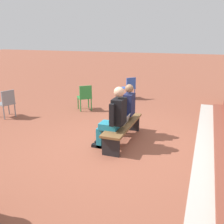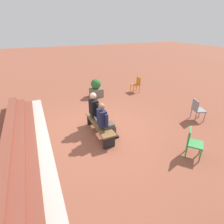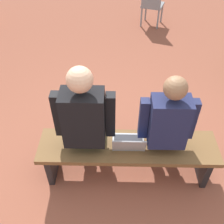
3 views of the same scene
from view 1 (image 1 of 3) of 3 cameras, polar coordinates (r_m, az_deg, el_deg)
ground_plane at (r=6.02m, az=1.51°, el=-7.12°), size 60.00×60.00×0.00m
concrete_strip at (r=5.95m, az=19.39°, el=-8.38°), size 8.39×0.40×0.01m
bench at (r=6.06m, az=2.37°, el=-3.34°), size 1.80×0.44×0.45m
person_student at (r=6.29m, az=2.80°, el=0.71°), size 0.52×0.65×1.30m
person_adult at (r=5.59m, az=0.44°, el=-0.96°), size 0.57×0.72×1.38m
laptop at (r=6.01m, az=2.50°, el=-2.04°), size 0.32×0.29×0.21m
plastic_chair_by_pillar at (r=10.13m, az=3.81°, el=5.54°), size 0.59×0.59×0.84m
plastic_chair_mid_courtyard at (r=8.41m, az=-21.95°, el=2.05°), size 0.54×0.54×0.84m
plastic_chair_near_bench_left at (r=8.59m, az=-5.91°, el=3.48°), size 0.59×0.59×0.84m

